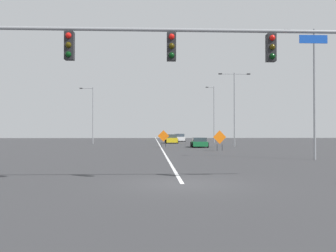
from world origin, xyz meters
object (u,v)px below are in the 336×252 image
at_px(traffic_signal_assembly, 122,55).
at_px(street_lamp_mid_right, 234,103).
at_px(construction_sign_median_far, 220,138).
at_px(street_lamp_mid_left, 312,88).
at_px(street_lamp_near_right, 92,113).
at_px(car_yellow_passing, 171,139).
at_px(street_lamp_near_left, 214,112).
at_px(construction_sign_left_lane, 163,137).
at_px(car_white_mid, 179,138).
at_px(car_green_near, 199,143).

distance_m(traffic_signal_assembly, street_lamp_mid_right, 35.42).
distance_m(street_lamp_mid_right, construction_sign_median_far, 11.26).
bearing_deg(street_lamp_mid_left, street_lamp_near_right, 121.74).
xyz_separation_m(street_lamp_mid_left, car_yellow_passing, (-7.89, 35.66, -4.33)).
bearing_deg(construction_sign_median_far, street_lamp_near_right, 127.96).
bearing_deg(construction_sign_median_far, street_lamp_near_left, 81.83).
bearing_deg(construction_sign_left_lane, street_lamp_mid_right, 10.54).
bearing_deg(car_white_mid, car_green_near, -88.90).
distance_m(construction_sign_median_far, construction_sign_left_lane, 9.71).
xyz_separation_m(street_lamp_near_left, car_green_near, (-4.78, -17.97, -4.65)).
xyz_separation_m(construction_sign_median_far, construction_sign_left_lane, (-5.45, 8.04, 0.02)).
bearing_deg(street_lamp_near_left, street_lamp_near_right, -164.53).
relative_size(street_lamp_mid_left, construction_sign_left_lane, 4.33).
xyz_separation_m(traffic_signal_assembly, car_yellow_passing, (4.39, 47.07, -4.19)).
relative_size(street_lamp_near_right, construction_sign_median_far, 4.23).
distance_m(traffic_signal_assembly, construction_sign_median_far, 25.24).
bearing_deg(car_yellow_passing, construction_sign_left_lane, -96.69).
height_order(street_lamp_near_right, car_yellow_passing, street_lamp_near_right).
bearing_deg(street_lamp_near_left, street_lamp_mid_right, -90.16).
height_order(traffic_signal_assembly, street_lamp_near_left, street_lamp_near_left).
xyz_separation_m(street_lamp_mid_left, construction_sign_median_far, (-4.24, 12.26, -3.72)).
bearing_deg(street_lamp_mid_left, traffic_signal_assembly, -137.10).
relative_size(construction_sign_left_lane, car_yellow_passing, 0.54).
height_order(street_lamp_near_left, construction_sign_left_lane, street_lamp_near_left).
height_order(traffic_signal_assembly, car_green_near, traffic_signal_assembly).
height_order(street_lamp_mid_left, car_yellow_passing, street_lamp_mid_left).
xyz_separation_m(street_lamp_near_right, construction_sign_median_far, (16.13, -20.67, -3.54)).
bearing_deg(car_yellow_passing, car_green_near, -80.22).
bearing_deg(car_yellow_passing, street_lamp_mid_right, -61.71).
bearing_deg(street_lamp_mid_right, car_white_mid, 101.83).
xyz_separation_m(traffic_signal_assembly, car_green_near, (7.01, 31.86, -4.28)).
distance_m(construction_sign_median_far, car_yellow_passing, 23.70).
xyz_separation_m(street_lamp_near_left, car_yellow_passing, (-7.40, -2.77, -4.56)).
height_order(street_lamp_mid_right, construction_sign_median_far, street_lamp_mid_right).
bearing_deg(car_green_near, car_yellow_passing, 99.78).
bearing_deg(car_green_near, street_lamp_near_right, 140.45).
relative_size(street_lamp_mid_left, car_green_near, 2.21).
relative_size(street_lamp_near_left, construction_sign_median_far, 4.68).
distance_m(car_white_mid, car_green_near, 26.59).
bearing_deg(street_lamp_near_left, construction_sign_median_far, -98.17).
distance_m(street_lamp_mid_right, construction_sign_left_lane, 10.24).
bearing_deg(car_green_near, street_lamp_mid_right, 18.06).
height_order(street_lamp_near_right, car_white_mid, street_lamp_near_right).
relative_size(street_lamp_mid_left, car_white_mid, 2.08).
bearing_deg(street_lamp_mid_right, street_lamp_near_right, 151.15).
height_order(car_yellow_passing, car_green_near, car_yellow_passing).
distance_m(street_lamp_near_right, construction_sign_left_lane, 16.91).
bearing_deg(street_lamp_near_right, construction_sign_median_far, -52.04).
bearing_deg(street_lamp_mid_right, street_lamp_near_left, 89.84).
height_order(street_lamp_near_right, street_lamp_mid_right, street_lamp_mid_right).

